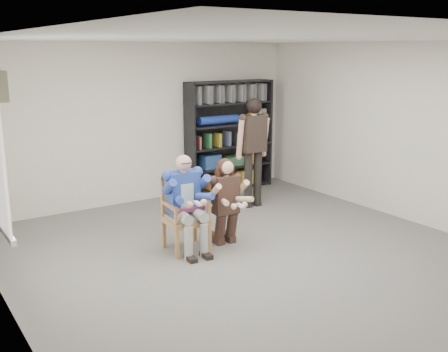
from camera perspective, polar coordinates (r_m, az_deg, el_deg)
room_shell at (r=6.45m, az=4.43°, el=2.21°), size 6.00×7.00×2.80m
floor at (r=6.86m, az=4.22°, el=-9.33°), size 6.00×7.00×0.01m
armchair at (r=7.08m, az=-4.15°, el=-4.17°), size 0.64×0.62×1.03m
seated_man at (r=7.03m, az=-4.18°, el=-2.98°), size 0.64×0.84×1.33m
kneeling_woman at (r=7.24m, az=0.30°, el=-2.92°), size 0.58×0.86×1.22m
bookshelf at (r=10.11m, az=0.61°, el=4.37°), size 1.80×0.38×2.10m
standing_man at (r=8.97m, az=3.21°, el=2.43°), size 0.59×0.34×1.87m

